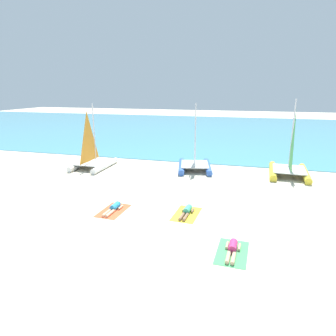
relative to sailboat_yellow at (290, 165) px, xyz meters
name	(u,v)px	position (x,y,z in m)	size (l,w,h in m)	color
ground_plane	(185,167)	(-7.30, 0.41, -0.76)	(120.00, 120.00, 0.00)	beige
ocean_water	(217,130)	(-7.30, 21.67, -0.74)	(120.00, 40.00, 0.05)	#4C9EB7
sailboat_yellow	(290,165)	(0.00, 0.00, 0.00)	(2.68, 4.04, 5.13)	yellow
sailboat_white	(93,159)	(-13.94, -1.69, -0.06)	(2.35, 3.65, 4.74)	white
sailboat_blue	(195,160)	(-6.46, -0.23, -0.05)	(3.05, 4.07, 4.78)	blue
towel_left	(113,211)	(-8.92, -8.66, -0.76)	(1.10, 1.90, 0.01)	#EA5933
sunbather_left	(114,208)	(-8.92, -8.59, -0.63)	(0.56, 1.56, 0.30)	#268CCC
towel_middle	(186,214)	(-5.40, -8.10, -0.76)	(1.10, 1.90, 0.01)	yellow
sunbather_middle	(187,211)	(-5.39, -8.03, -0.63)	(0.56, 1.57, 0.30)	#3FB28C
towel_right	(232,252)	(-3.09, -10.96, -0.76)	(1.10, 1.90, 0.01)	#4CB266
sunbather_right	(232,249)	(-3.09, -10.90, -0.63)	(0.56, 1.56, 0.30)	#D83372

